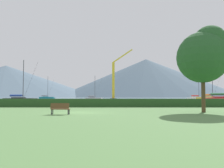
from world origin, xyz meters
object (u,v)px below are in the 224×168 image
at_px(sailboat_slip_0, 94,99).
at_px(sailboat_slip_6, 47,98).
at_px(park_tree, 204,54).
at_px(sailboat_slip_7, 21,100).
at_px(sailboat_slip_3, 198,98).
at_px(park_bench_near_path, 60,108).
at_px(sailboat_slip_2, 211,99).
at_px(sailboat_slip_5, 224,100).
at_px(dock_crane, 114,83).

distance_m(sailboat_slip_0, sailboat_slip_6, 35.99).
bearing_deg(sailboat_slip_0, park_tree, -77.63).
xyz_separation_m(sailboat_slip_6, sailboat_slip_7, (12.10, -61.86, -0.01)).
xyz_separation_m(sailboat_slip_3, park_bench_near_path, (-33.65, -61.63, -0.12)).
height_order(sailboat_slip_2, park_bench_near_path, sailboat_slip_2).
bearing_deg(sailboat_slip_5, park_tree, -119.54).
relative_size(park_tree, dock_crane, 0.50).
bearing_deg(sailboat_slip_6, sailboat_slip_2, -43.25).
xyz_separation_m(sailboat_slip_2, park_bench_near_path, (-33.30, -49.84, -0.20)).
relative_size(sailboat_slip_7, dock_crane, 0.56).
relative_size(sailboat_slip_2, park_tree, 1.30).
bearing_deg(sailboat_slip_7, park_bench_near_path, -59.75).
bearing_deg(sailboat_slip_6, sailboat_slip_5, -58.10).
bearing_deg(dock_crane, sailboat_slip_3, 12.43).
distance_m(sailboat_slip_5, park_tree, 29.04).
bearing_deg(sailboat_slip_6, park_bench_near_path, -81.67).
xyz_separation_m(sailboat_slip_6, park_bench_near_path, (27.50, -92.43, -0.12)).
distance_m(sailboat_slip_3, sailboat_slip_5, 34.32).
bearing_deg(sailboat_slip_0, dock_crane, -57.81).
relative_size(sailboat_slip_0, sailboat_slip_6, 0.82).
relative_size(sailboat_slip_2, sailboat_slip_5, 1.07).
height_order(sailboat_slip_3, park_tree, sailboat_slip_3).
distance_m(sailboat_slip_6, dock_crane, 49.44).
height_order(sailboat_slip_2, sailboat_slip_3, sailboat_slip_2).
height_order(park_tree, dock_crane, dock_crane).
relative_size(sailboat_slip_2, sailboat_slip_7, 1.17).
xyz_separation_m(sailboat_slip_3, sailboat_slip_5, (-6.82, -33.63, 0.09)).
xyz_separation_m(sailboat_slip_6, park_tree, (40.66, -89.61, 4.90)).
relative_size(sailboat_slip_7, park_tree, 1.12).
bearing_deg(sailboat_slip_0, sailboat_slip_3, -9.05).
xyz_separation_m(sailboat_slip_0, sailboat_slip_5, (29.57, -38.33, 0.17)).
bearing_deg(sailboat_slip_3, park_tree, -119.47).
relative_size(sailboat_slip_3, sailboat_slip_7, 1.14).
relative_size(sailboat_slip_6, park_tree, 1.32).
distance_m(sailboat_slip_2, sailboat_slip_6, 74.24).
bearing_deg(sailboat_slip_2, park_bench_near_path, -127.98).
distance_m(park_bench_near_path, dock_crane, 55.67).
xyz_separation_m(sailboat_slip_6, dock_crane, (32.21, -37.19, 4.86)).
height_order(sailboat_slip_7, park_bench_near_path, sailboat_slip_7).
relative_size(sailboat_slip_5, dock_crane, 0.61).
bearing_deg(sailboat_slip_3, park_bench_near_path, -128.90).
xyz_separation_m(sailboat_slip_3, park_tree, (-20.49, -58.80, 4.91)).
bearing_deg(park_bench_near_path, sailboat_slip_6, 110.50).
distance_m(sailboat_slip_3, park_tree, 62.46).
bearing_deg(sailboat_slip_3, sailboat_slip_6, 143.00).
bearing_deg(sailboat_slip_3, sailboat_slip_2, -101.99).
distance_m(sailboat_slip_2, sailboat_slip_5, 22.78).
height_order(sailboat_slip_2, sailboat_slip_7, sailboat_slip_2).
xyz_separation_m(park_tree, dock_crane, (-8.46, 52.42, -0.04)).
xyz_separation_m(sailboat_slip_3, sailboat_slip_7, (-49.06, -31.05, -0.00)).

